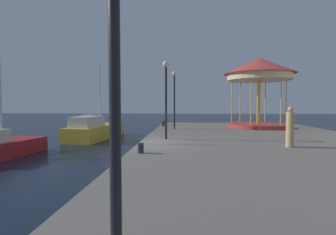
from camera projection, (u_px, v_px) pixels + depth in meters
name	position (u px, v px, depth m)	size (l,w,h in m)	color
ground_plane	(139.00, 159.00, 12.55)	(120.00, 120.00, 0.00)	black
quay_dock	(273.00, 152.00, 12.10)	(12.81, 27.89, 0.80)	slate
sailboat_yellow	(95.00, 130.00, 19.61)	(2.92, 6.44, 5.89)	gold
carousel	(259.00, 76.00, 20.56)	(5.61, 5.61, 5.59)	#B23333
lamp_post_mid_promenade	(166.00, 86.00, 13.67)	(0.36, 0.36, 4.20)	black
lamp_post_far_end	(174.00, 90.00, 19.21)	(0.36, 0.36, 4.35)	black
bollard_north	(163.00, 124.00, 21.73)	(0.24, 0.24, 0.40)	#2D2D33
bollard_center	(164.00, 123.00, 23.06)	(0.24, 0.24, 0.40)	#2D2D33
bollard_south	(141.00, 148.00, 9.84)	(0.24, 0.24, 0.40)	#2D2D33
person_near_carousel	(290.00, 128.00, 11.21)	(0.34, 0.34, 1.79)	tan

